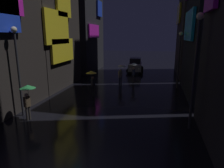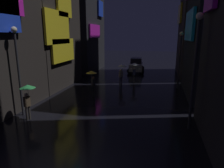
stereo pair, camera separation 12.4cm
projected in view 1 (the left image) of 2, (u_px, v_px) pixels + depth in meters
building_left_mid at (45, 18)px, 18.74m from camera, size 4.25×7.23×13.08m
building_left_far at (82, 24)px, 27.58m from camera, size 4.25×7.68×12.97m
pedestrian_near_crossing_yellow at (92, 76)px, 16.32m from camera, size 0.90×0.90×2.12m
pedestrian_midstreet_centre_clear at (134, 67)px, 21.02m from camera, size 0.90×0.90×2.12m
pedestrian_foreground_right_green at (28, 93)px, 11.69m from camera, size 0.90×0.90×2.12m
pedestrian_foreground_left_clear at (121, 69)px, 19.81m from camera, size 0.90×0.90×2.12m
car_distant at (135, 65)px, 27.48m from camera, size 2.47×4.25×1.92m
streetlamp_left_near at (17, 62)px, 11.87m from camera, size 0.36×0.36×5.43m
streetlamp_right_far at (179, 53)px, 18.40m from camera, size 0.36×0.36×5.26m
streetlamp_right_near at (196, 60)px, 9.99m from camera, size 0.36×0.36×6.01m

